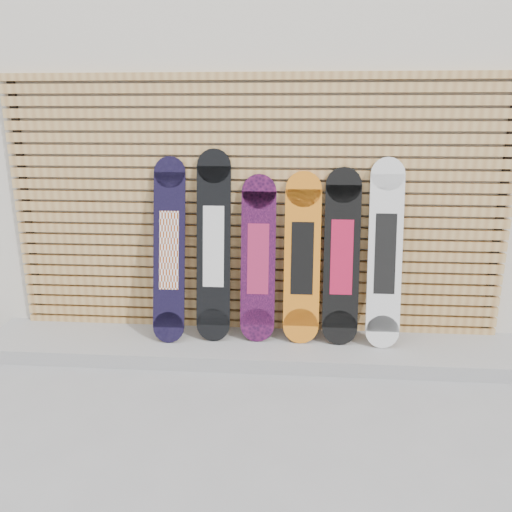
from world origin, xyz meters
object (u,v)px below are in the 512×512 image
Objects in this scene: snowboard_2 at (258,259)px; snowboard_5 at (385,254)px; snowboard_4 at (342,257)px; snowboard_1 at (214,247)px; snowboard_3 at (302,258)px; snowboard_0 at (169,250)px.

snowboard_5 reaches higher than snowboard_2.
snowboard_5 reaches higher than snowboard_4.
snowboard_4 is at bearing 0.21° from snowboard_1.
snowboard_3 is 0.92× the size of snowboard_5.
snowboard_2 is at bearing 179.70° from snowboard_3.
snowboard_5 is at bearing 0.60° from snowboard_0.
snowboard_2 is 0.91× the size of snowboard_5.
snowboard_2 is 0.69m from snowboard_4.
snowboard_1 is at bearing 4.66° from snowboard_0.
snowboard_4 is at bearing -0.43° from snowboard_2.
snowboard_0 is 0.96× the size of snowboard_1.
snowboard_3 is 0.98× the size of snowboard_4.
snowboard_0 is 0.37m from snowboard_1.
snowboard_0 is at bearing -175.34° from snowboard_1.
snowboard_0 is 1.11m from snowboard_3.
snowboard_3 is (1.11, 0.04, -0.06)m from snowboard_0.
snowboard_4 reaches higher than snowboard_3.
snowboard_1 is 0.39m from snowboard_2.
snowboard_0 is at bearing -178.07° from snowboard_3.
snowboard_1 reaches higher than snowboard_2.
snowboard_1 is 1.15× the size of snowboard_2.
snowboard_2 is 0.96× the size of snowboard_4.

